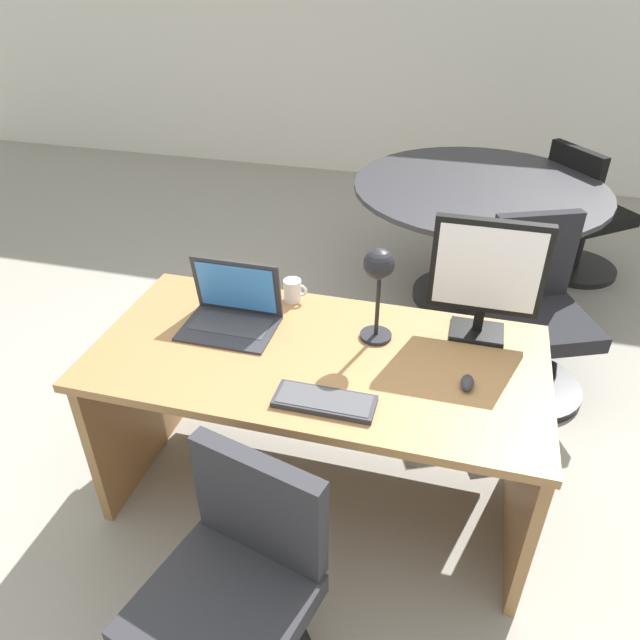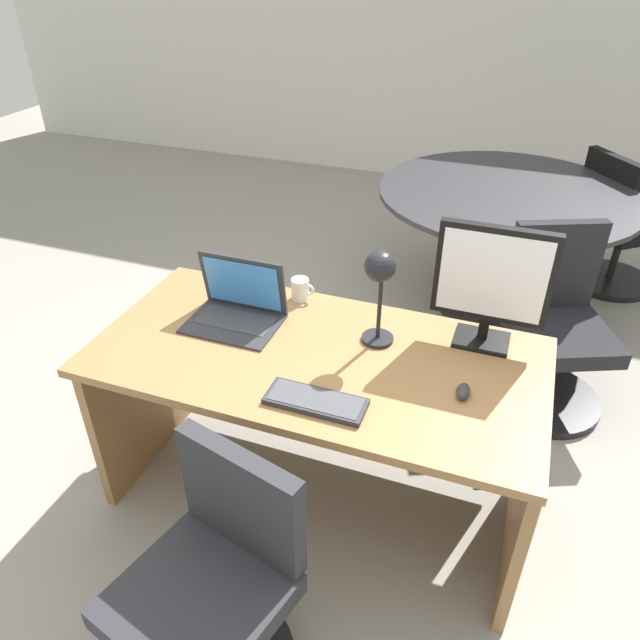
% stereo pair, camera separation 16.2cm
% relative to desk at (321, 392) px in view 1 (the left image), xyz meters
% --- Properties ---
extents(ground, '(12.00, 12.00, 0.00)m').
position_rel_desk_xyz_m(ground, '(0.00, 1.45, -0.53)').
color(ground, gray).
extents(back_wall, '(10.00, 0.10, 2.80)m').
position_rel_desk_xyz_m(back_wall, '(0.00, 4.04, 0.87)').
color(back_wall, silver).
rests_on(back_wall, ground).
extents(desk, '(1.64, 0.81, 0.76)m').
position_rel_desk_xyz_m(desk, '(0.00, 0.00, 0.00)').
color(desk, '#9E7042').
rests_on(desk, ground).
extents(monitor, '(0.40, 0.16, 0.47)m').
position_rel_desk_xyz_m(monitor, '(0.55, 0.23, 0.49)').
color(monitor, black).
rests_on(monitor, desk).
extents(laptop, '(0.35, 0.26, 0.25)m').
position_rel_desk_xyz_m(laptop, '(-0.37, 0.07, 0.30)').
color(laptop, '#2D2D33').
rests_on(laptop, desk).
extents(keyboard, '(0.33, 0.13, 0.02)m').
position_rel_desk_xyz_m(keyboard, '(0.10, -0.31, 0.24)').
color(keyboard, '#2D2D33').
rests_on(keyboard, desk).
extents(mouse, '(0.05, 0.08, 0.04)m').
position_rel_desk_xyz_m(mouse, '(0.54, -0.10, 0.24)').
color(mouse, '#2D2D33').
rests_on(mouse, desk).
extents(desk_lamp, '(0.12, 0.14, 0.38)m').
position_rel_desk_xyz_m(desk_lamp, '(0.19, 0.08, 0.50)').
color(desk_lamp, black).
rests_on(desk_lamp, desk).
extents(coffee_mug, '(0.10, 0.07, 0.09)m').
position_rel_desk_xyz_m(coffee_mug, '(-0.19, 0.28, 0.27)').
color(coffee_mug, white).
rests_on(coffee_mug, desk).
extents(office_chair, '(0.56, 0.58, 0.82)m').
position_rel_desk_xyz_m(office_chair, '(-0.06, -0.81, -0.20)').
color(office_chair, black).
rests_on(office_chair, ground).
extents(meeting_table, '(1.50, 1.50, 0.78)m').
position_rel_desk_xyz_m(meeting_table, '(0.51, 1.79, 0.06)').
color(meeting_table, black).
rests_on(meeting_table, ground).
extents(meeting_chair_near, '(0.65, 0.65, 0.91)m').
position_rel_desk_xyz_m(meeting_chair_near, '(1.20, 2.34, -0.16)').
color(meeting_chair_near, black).
rests_on(meeting_chair_near, ground).
extents(meeting_chair_far, '(0.61, 0.62, 0.91)m').
position_rel_desk_xyz_m(meeting_chair_far, '(0.86, 0.97, -0.16)').
color(meeting_chair_far, black).
rests_on(meeting_chair_far, ground).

